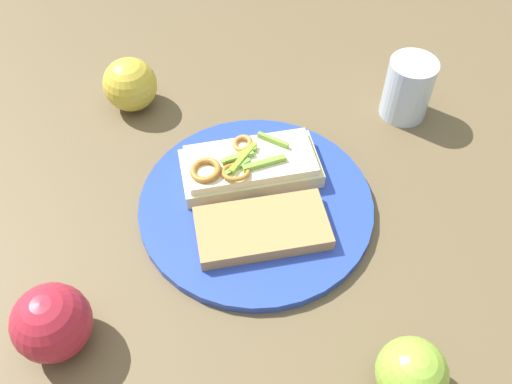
% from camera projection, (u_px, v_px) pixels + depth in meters
% --- Properties ---
extents(ground_plane, '(2.00, 2.00, 0.00)m').
position_uv_depth(ground_plane, '(256.00, 208.00, 0.73)').
color(ground_plane, brown).
rests_on(ground_plane, ground).
extents(plate, '(0.30, 0.30, 0.01)m').
position_uv_depth(plate, '(256.00, 205.00, 0.72)').
color(plate, '#2743BB').
rests_on(plate, ground_plane).
extents(sandwich, '(0.09, 0.18, 0.04)m').
position_uv_depth(sandwich, '(247.00, 166.00, 0.73)').
color(sandwich, beige).
rests_on(sandwich, plate).
extents(bread_slice_side, '(0.09, 0.16, 0.02)m').
position_uv_depth(bread_slice_side, '(264.00, 228.00, 0.68)').
color(bread_slice_side, '#B5824D').
rests_on(bread_slice_side, plate).
extents(apple_0, '(0.08, 0.08, 0.07)m').
position_uv_depth(apple_0, '(412.00, 373.00, 0.55)').
color(apple_0, '#8AB53A').
rests_on(apple_0, ground_plane).
extents(apple_1, '(0.10, 0.10, 0.08)m').
position_uv_depth(apple_1, '(52.00, 323.00, 0.58)').
color(apple_1, '#A82132').
rests_on(apple_1, ground_plane).
extents(apple_2, '(0.09, 0.09, 0.08)m').
position_uv_depth(apple_2, '(130.00, 85.00, 0.82)').
color(apple_2, gold).
rests_on(apple_2, ground_plane).
extents(drinking_glass, '(0.07, 0.07, 0.09)m').
position_uv_depth(drinking_glass, '(408.00, 89.00, 0.80)').
color(drinking_glass, silver).
rests_on(drinking_glass, ground_plane).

